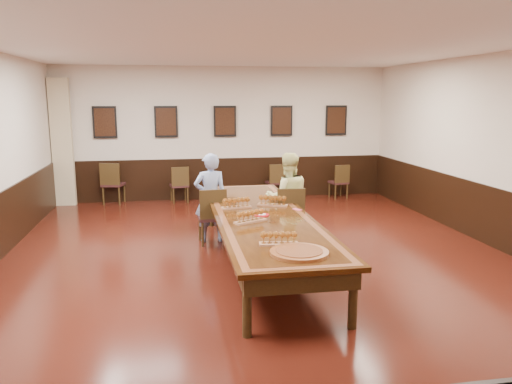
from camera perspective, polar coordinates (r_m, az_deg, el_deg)
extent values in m
cube|color=black|center=(7.68, 0.64, -8.12)|extent=(8.00, 10.00, 0.02)
cube|color=white|center=(7.29, 0.69, 16.55)|extent=(8.00, 10.00, 0.02)
cube|color=beige|center=(12.25, -3.59, 6.69)|extent=(8.00, 0.02, 3.20)
cube|color=beige|center=(2.65, 20.86, -9.41)|extent=(8.00, 0.02, 3.20)
cube|color=beige|center=(8.95, 26.89, 4.00)|extent=(0.02, 10.00, 3.20)
imported|color=#4562AC|center=(8.62, -5.22, -0.66)|extent=(0.59, 0.41, 1.55)
imported|color=#EEEA94|center=(8.57, 3.63, -0.67)|extent=(0.80, 0.63, 1.56)
cube|color=#E84D70|center=(7.79, 4.72, -2.02)|extent=(0.14, 0.16, 0.01)
cube|color=tan|center=(12.25, -21.28, 5.27)|extent=(0.45, 0.18, 2.90)
cube|color=black|center=(12.35, -3.52, 1.58)|extent=(7.98, 0.04, 1.00)
cube|color=black|center=(9.10, 26.15, -2.88)|extent=(0.04, 9.98, 1.00)
cube|color=black|center=(7.47, 0.65, -2.82)|extent=(1.40, 5.00, 0.06)
cube|color=brown|center=(7.46, 0.65, -2.58)|extent=(1.28, 4.88, 0.00)
cube|color=black|center=(7.46, 0.65, -2.57)|extent=(1.10, 4.70, 0.00)
cube|color=black|center=(7.51, 0.65, -3.93)|extent=(1.25, 4.85, 0.18)
cylinder|color=black|center=(5.32, -1.05, -12.87)|extent=(0.10, 0.10, 0.69)
cylinder|color=black|center=(5.60, 11.02, -11.83)|extent=(0.10, 0.10, 0.69)
cylinder|color=black|center=(9.73, -5.19, -1.91)|extent=(0.10, 0.10, 0.69)
cylinder|color=black|center=(9.88, 1.53, -1.66)|extent=(0.10, 0.10, 0.69)
cube|color=black|center=(12.18, -16.90, 7.64)|extent=(0.54, 0.03, 0.74)
cube|color=black|center=(12.17, -16.91, 7.63)|extent=(0.46, 0.01, 0.64)
cube|color=black|center=(12.09, -10.25, 7.91)|extent=(0.54, 0.03, 0.74)
cube|color=black|center=(12.08, -10.25, 7.90)|extent=(0.46, 0.01, 0.64)
cube|color=black|center=(12.16, -3.57, 8.07)|extent=(0.54, 0.03, 0.74)
cube|color=black|center=(12.15, -3.56, 8.07)|extent=(0.46, 0.01, 0.64)
cube|color=black|center=(12.39, 2.94, 8.13)|extent=(0.54, 0.03, 0.74)
cube|color=black|center=(12.38, 2.96, 8.13)|extent=(0.46, 0.01, 0.64)
cube|color=black|center=(12.77, 9.14, 8.09)|extent=(0.54, 0.03, 0.74)
cube|color=black|center=(12.76, 9.17, 8.09)|extent=(0.46, 0.01, 0.64)
cube|color=#955F3E|center=(7.88, -2.26, -1.77)|extent=(0.49, 0.23, 0.03)
cube|color=#955F3E|center=(8.04, 1.90, -1.51)|extent=(0.49, 0.33, 0.03)
cube|color=#955F3E|center=(7.00, -0.65, -3.38)|extent=(0.50, 0.35, 0.03)
cube|color=#955F3E|center=(5.95, 2.61, -5.97)|extent=(0.48, 0.20, 0.03)
cylinder|color=red|center=(7.38, 0.66, -2.66)|extent=(0.22, 0.22, 0.02)
cylinder|color=silver|center=(7.38, 0.66, -2.56)|extent=(0.12, 0.12, 0.01)
cylinder|color=#632D13|center=(5.63, 4.96, -6.93)|extent=(0.68, 0.68, 0.04)
cylinder|color=brown|center=(5.62, 4.96, -6.67)|extent=(0.55, 0.55, 0.01)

